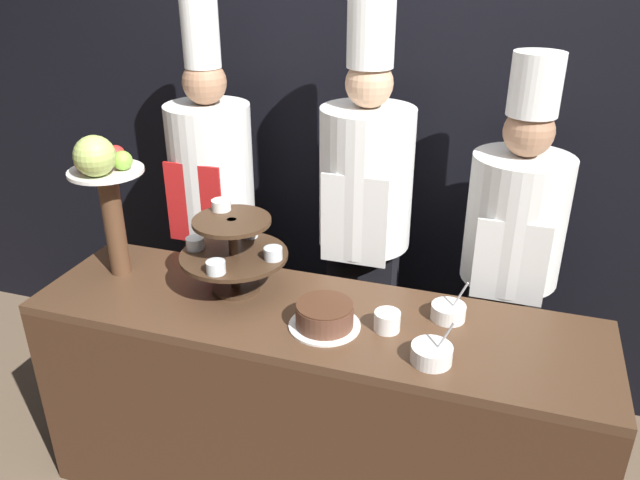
# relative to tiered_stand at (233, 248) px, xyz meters

# --- Properties ---
(wall_back) EXTENTS (10.00, 0.06, 2.80)m
(wall_back) POSITION_rel_tiered_stand_xyz_m (0.34, 0.87, 0.35)
(wall_back) COLOR black
(wall_back) RESTS_ON ground_plane
(buffet_counter) EXTENTS (2.11, 0.58, 0.87)m
(buffet_counter) POSITION_rel_tiered_stand_xyz_m (0.34, -0.08, -0.61)
(buffet_counter) COLOR #422819
(buffet_counter) RESTS_ON ground_plane
(tiered_stand) EXTENTS (0.41, 0.41, 0.34)m
(tiered_stand) POSITION_rel_tiered_stand_xyz_m (0.00, 0.00, 0.00)
(tiered_stand) COLOR #3D2819
(tiered_stand) RESTS_ON buffet_counter
(fruit_pedestal) EXTENTS (0.28, 0.29, 0.59)m
(fruit_pedestal) POSITION_rel_tiered_stand_xyz_m (-0.50, -0.04, 0.23)
(fruit_pedestal) COLOR brown
(fruit_pedestal) RESTS_ON buffet_counter
(cake_round) EXTENTS (0.25, 0.25, 0.09)m
(cake_round) POSITION_rel_tiered_stand_xyz_m (0.41, -0.14, -0.13)
(cake_round) COLOR white
(cake_round) RESTS_ON buffet_counter
(cup_white) EXTENTS (0.09, 0.09, 0.07)m
(cup_white) POSITION_rel_tiered_stand_xyz_m (0.62, -0.10, -0.14)
(cup_white) COLOR white
(cup_white) RESTS_ON buffet_counter
(serving_bowl_near) EXTENTS (0.13, 0.13, 0.16)m
(serving_bowl_near) POSITION_rel_tiered_stand_xyz_m (0.80, -0.23, -0.15)
(serving_bowl_near) COLOR white
(serving_bowl_near) RESTS_ON buffet_counter
(serving_bowl_far) EXTENTS (0.12, 0.12, 0.16)m
(serving_bowl_far) POSITION_rel_tiered_stand_xyz_m (0.81, 0.04, -0.15)
(serving_bowl_far) COLOR white
(serving_bowl_far) RESTS_ON buffet_counter
(chef_left) EXTENTS (0.38, 0.38, 1.89)m
(chef_left) POSITION_rel_tiered_stand_xyz_m (-0.33, 0.49, -0.04)
(chef_left) COLOR #28282D
(chef_left) RESTS_ON ground_plane
(chef_center_left) EXTENTS (0.39, 0.39, 1.92)m
(chef_center_left) POSITION_rel_tiered_stand_xyz_m (0.39, 0.49, -0.01)
(chef_center_left) COLOR black
(chef_center_left) RESTS_ON ground_plane
(chef_center_right) EXTENTS (0.39, 0.39, 1.74)m
(chef_center_right) POSITION_rel_tiered_stand_xyz_m (1.00, 0.49, -0.10)
(chef_center_right) COLOR #38332D
(chef_center_right) RESTS_ON ground_plane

